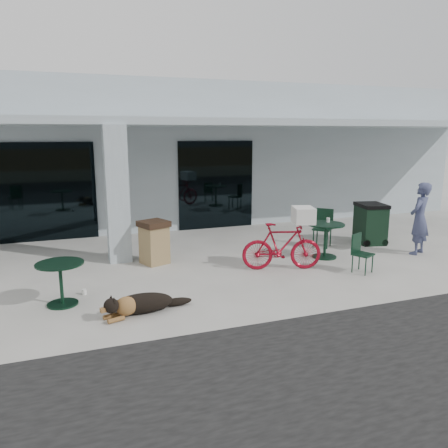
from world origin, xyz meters
name	(u,v)px	position (x,y,z in m)	size (l,w,h in m)	color
ground	(212,284)	(0.00, 0.00, 0.00)	(80.00, 80.00, 0.00)	#B6B3AC
building	(139,152)	(0.00, 8.50, 2.25)	(22.00, 7.00, 4.50)	#AFBDC7
storefront_glass_left	(43,192)	(-3.20, 4.98, 1.35)	(2.80, 0.06, 2.70)	black
storefront_glass_right	(216,185)	(1.80, 4.98, 1.35)	(2.40, 0.06, 2.70)	black
column	(117,195)	(-1.50, 2.30, 1.56)	(0.50, 0.50, 3.12)	#AFBDC7
overhang	(167,122)	(0.00, 3.60, 3.21)	(22.00, 2.80, 0.18)	#AFBDC7
bicycle	(282,246)	(1.74, 0.40, 0.52)	(0.49, 1.73, 1.04)	maroon
laundry_basket	(303,215)	(2.17, 0.27, 1.21)	(0.57, 0.42, 0.34)	white
dog	(143,302)	(-1.51, -0.95, 0.19)	(1.16, 0.39, 0.39)	black
cup_near_dog	(84,292)	(-2.40, 0.27, 0.05)	(0.08, 0.08, 0.10)	white
cafe_table_near	(61,284)	(-2.77, -0.11, 0.38)	(0.81, 0.81, 0.76)	#113120
cafe_table_far	(325,241)	(3.16, 0.89, 0.42)	(0.89, 0.89, 0.83)	#113120
cafe_chair_far_a	(363,254)	(3.27, -0.38, 0.42)	(0.38, 0.41, 0.83)	#113120
cafe_chair_far_b	(322,228)	(3.65, 1.80, 0.49)	(0.45, 0.49, 0.99)	#113120
person	(420,219)	(5.49, 0.40, 0.89)	(0.65, 0.42, 1.77)	#3F4569
cup_on_table	(328,220)	(3.29, 1.01, 0.89)	(0.08, 0.08, 0.11)	white
trash_receptacle	(154,242)	(-0.78, 1.80, 0.50)	(0.58, 0.58, 0.99)	olive
wheeled_bin	(370,223)	(5.09, 1.71, 0.54)	(0.67, 0.85, 1.08)	black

